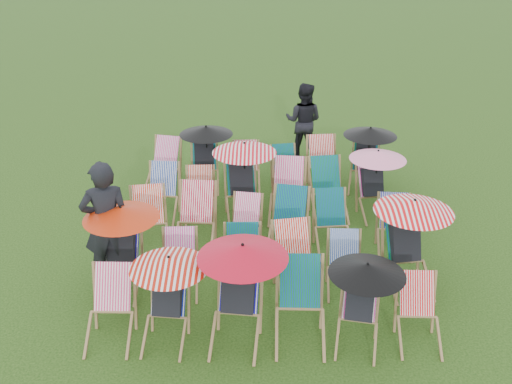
{
  "coord_description": "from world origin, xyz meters",
  "views": [
    {
      "loc": [
        -0.03,
        -8.11,
        5.04
      ],
      "look_at": [
        -0.15,
        0.31,
        0.9
      ],
      "focal_mm": 40.0,
      "sensor_mm": 36.0,
      "label": 1
    }
  ],
  "objects_px": {
    "deckchair_5": "(419,314)",
    "person_rear": "(303,121)",
    "person_left": "(107,224)",
    "deckchair_29": "(366,157)",
    "deckchair_0": "(110,309)"
  },
  "relations": [
    {
      "from": "person_left",
      "to": "person_rear",
      "type": "relative_size",
      "value": 1.14
    },
    {
      "from": "deckchair_0",
      "to": "deckchair_5",
      "type": "relative_size",
      "value": 1.08
    },
    {
      "from": "person_left",
      "to": "person_rear",
      "type": "bearing_deg",
      "value": -138.39
    },
    {
      "from": "person_rear",
      "to": "deckchair_0",
      "type": "bearing_deg",
      "value": 82.49
    },
    {
      "from": "deckchair_29",
      "to": "deckchair_5",
      "type": "bearing_deg",
      "value": -79.3
    },
    {
      "from": "person_left",
      "to": "person_rear",
      "type": "distance_m",
      "value": 5.84
    },
    {
      "from": "person_rear",
      "to": "person_left",
      "type": "bearing_deg",
      "value": 74.43
    },
    {
      "from": "person_left",
      "to": "person_rear",
      "type": "height_order",
      "value": "person_left"
    },
    {
      "from": "deckchair_5",
      "to": "person_rear",
      "type": "distance_m",
      "value": 6.34
    },
    {
      "from": "deckchair_5",
      "to": "deckchair_29",
      "type": "height_order",
      "value": "deckchair_29"
    },
    {
      "from": "deckchair_5",
      "to": "person_rear",
      "type": "relative_size",
      "value": 0.49
    },
    {
      "from": "deckchair_29",
      "to": "person_left",
      "type": "bearing_deg",
      "value": -131.14
    },
    {
      "from": "deckchair_0",
      "to": "person_rear",
      "type": "relative_size",
      "value": 0.53
    },
    {
      "from": "deckchair_0",
      "to": "deckchair_29",
      "type": "relative_size",
      "value": 0.73
    },
    {
      "from": "deckchair_0",
      "to": "person_left",
      "type": "relative_size",
      "value": 0.47
    }
  ]
}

